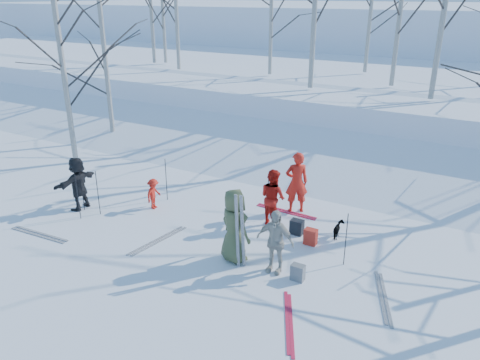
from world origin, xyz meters
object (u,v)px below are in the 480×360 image
Objects in this scene: skier_red_north at (297,182)px; skier_cream_east at (275,241)px; backpack_red at (311,237)px; skier_olive_center at (234,226)px; skier_red_seated at (154,194)px; skier_grey_west at (78,183)px; skier_redor_behind at (273,197)px; backpack_grey at (298,273)px; backpack_dark at (297,227)px; dog at (338,230)px.

skier_red_north is 1.18× the size of skier_cream_east.
skier_olive_center is at bearing -129.17° from backpack_red.
skier_cream_east is 3.68× the size of backpack_red.
skier_red_seated is 0.58× the size of skier_grey_west.
skier_grey_west is at bearing 43.16° from skier_redor_behind.
skier_cream_east is 0.97× the size of skier_grey_west.
skier_red_north is 1.14× the size of skier_grey_west.
backpack_red is (1.35, -0.53, -0.60)m from skier_redor_behind.
backpack_grey is (0.62, -0.08, -0.58)m from skier_cream_east.
backpack_grey is (5.21, -1.36, -0.28)m from skier_red_seated.
backpack_red is (1.31, 1.61, -0.70)m from skier_olive_center.
backpack_dark is (0.82, -0.20, -0.61)m from skier_redor_behind.
skier_red_seated is 4.38m from backpack_dark.
backpack_grey is at bearing 76.19° from dog.
backpack_grey is at bearing 80.00° from skier_red_north.
backpack_red reaches higher than backpack_dark.
skier_redor_behind is at bearing 108.96° from skier_grey_west.
skier_redor_behind is at bearing -82.54° from skier_red_seated.
dog is (7.26, 2.06, -0.58)m from skier_grey_west.
backpack_red is (1.12, -1.62, -0.70)m from skier_red_north.
backpack_red is (6.75, 1.38, -0.59)m from skier_grey_west.
skier_cream_east is at bearing 173.01° from backpack_grey.
dog is at bearing 86.34° from backpack_grey.
skier_grey_west is (-1.90, -1.09, 0.34)m from skier_red_seated.
skier_olive_center reaches higher than backpack_grey.
backpack_grey is at bearing -66.08° from backpack_dark.
backpack_grey is (7.11, -0.27, -0.61)m from skier_grey_west.
skier_olive_center is at bearing -116.10° from skier_red_seated.
skier_grey_west is 7.14m from backpack_grey.
skier_red_north is 4.56× the size of backpack_dark.
skier_red_seated is at bearing 36.92° from skier_redor_behind.
skier_red_north reaches higher than skier_olive_center.
skier_olive_center is at bearing -179.89° from skier_cream_east.
skier_grey_west is at bearing -164.57° from backpack_dark.
backpack_red is at bearing -32.62° from backpack_dark.
backpack_red is (0.26, 1.58, -0.56)m from skier_cream_east.
skier_olive_center is 1.13× the size of skier_redor_behind.
skier_redor_behind reaches higher than backpack_grey.
skier_red_north is 1.13× the size of skier_redor_behind.
skier_olive_center is at bearing 52.31° from skier_red_north.
skier_red_north is 4.22m from skier_red_seated.
skier_red_north reaches higher than backpack_dark.
skier_redor_behind is 2.84m from backpack_grey.
skier_redor_behind is at bearing 115.64° from skier_cream_east.
skier_olive_center reaches higher than dog.
skier_red_seated is 2.33× the size of backpack_dark.
skier_grey_west reaches higher than backpack_dark.
backpack_grey is at bearing -159.98° from skier_olive_center.
dog reaches higher than backpack_dark.
backpack_grey is at bearing -110.39° from skier_red_seated.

